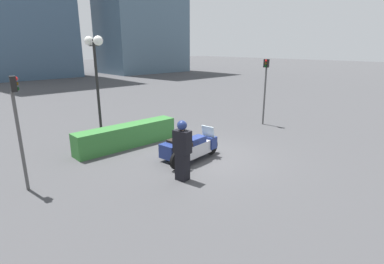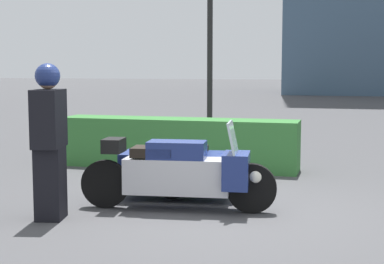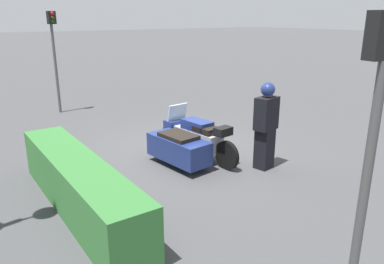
# 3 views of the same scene
# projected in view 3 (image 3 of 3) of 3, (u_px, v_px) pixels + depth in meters

# --- Properties ---
(ground_plane) EXTENTS (160.00, 160.00, 0.00)m
(ground_plane) POSITION_uv_depth(u_px,v_px,m) (181.00, 151.00, 9.16)
(ground_plane) COLOR #424244
(police_motorcycle) EXTENTS (2.52, 1.32, 1.15)m
(police_motorcycle) POSITION_uv_depth(u_px,v_px,m) (184.00, 141.00, 8.40)
(police_motorcycle) COLOR black
(police_motorcycle) RESTS_ON ground
(officer_rider) EXTENTS (0.40, 0.56, 1.87)m
(officer_rider) POSITION_uv_depth(u_px,v_px,m) (266.00, 124.00, 7.85)
(officer_rider) COLOR black
(officer_rider) RESTS_ON ground
(hedge_bush_curbside) EXTENTS (4.32, 0.74, 0.90)m
(hedge_bush_curbside) POSITION_uv_depth(u_px,v_px,m) (79.00, 185.00, 6.24)
(hedge_bush_curbside) COLOR #337033
(hedge_bush_curbside) RESTS_ON ground
(traffic_light_near) EXTENTS (0.22, 0.29, 3.31)m
(traffic_light_near) POSITION_uv_depth(u_px,v_px,m) (54.00, 47.00, 12.17)
(traffic_light_near) COLOR #4C4C4C
(traffic_light_near) RESTS_ON ground
(traffic_light_far) EXTENTS (0.22, 0.28, 3.20)m
(traffic_light_far) POSITION_uv_depth(u_px,v_px,m) (369.00, 138.00, 3.31)
(traffic_light_far) COLOR #4C4C4C
(traffic_light_far) RESTS_ON ground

